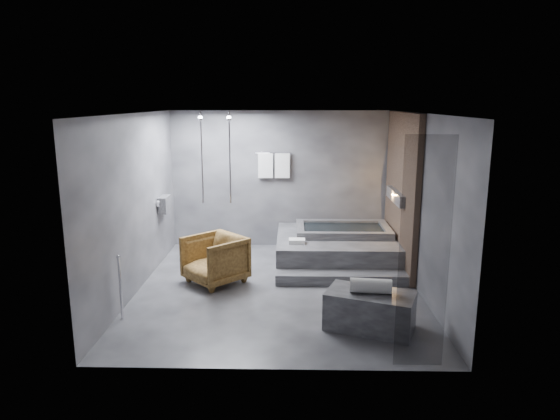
{
  "coord_description": "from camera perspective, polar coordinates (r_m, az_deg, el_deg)",
  "views": [
    {
      "loc": [
        0.21,
        -7.64,
        2.99
      ],
      "look_at": [
        0.02,
        0.3,
        1.24
      ],
      "focal_mm": 32.0,
      "sensor_mm": 36.0,
      "label": 1
    }
  ],
  "objects": [
    {
      "name": "driftwood_chair",
      "position": [
        8.42,
        -7.45,
        -5.62
      ],
      "size": [
        1.23,
        1.23,
        0.8
      ],
      "primitive_type": "imported",
      "rotation": [
        0.0,
        0.0,
        -0.8
      ],
      "color": "#432B10",
      "rests_on": "ground"
    },
    {
      "name": "tub_deck",
      "position": [
        9.53,
        6.36,
        -4.38
      ],
      "size": [
        2.2,
        2.0,
        0.5
      ],
      "primitive_type": "cube",
      "color": "#323234",
      "rests_on": "ground"
    },
    {
      "name": "tub_step",
      "position": [
        8.47,
        7.02,
        -7.72
      ],
      "size": [
        2.2,
        0.36,
        0.18
      ],
      "primitive_type": "cube",
      "color": "#323234",
      "rests_on": "ground"
    },
    {
      "name": "rolled_towel",
      "position": [
        6.73,
        10.33,
        -8.53
      ],
      "size": [
        0.56,
        0.26,
        0.19
      ],
      "primitive_type": "cylinder",
      "rotation": [
        0.0,
        1.57,
        -0.12
      ],
      "color": "silver",
      "rests_on": "concrete_bench"
    },
    {
      "name": "room",
      "position": [
        7.99,
        2.66,
        3.33
      ],
      "size": [
        5.0,
        5.04,
        2.82
      ],
      "color": "#2D2D2F",
      "rests_on": "ground"
    },
    {
      "name": "concrete_bench",
      "position": [
        6.87,
        10.24,
        -11.25
      ],
      "size": [
        1.28,
        0.99,
        0.51
      ],
      "primitive_type": "cube",
      "rotation": [
        0.0,
        0.0,
        -0.36
      ],
      "color": "#2F2F31",
      "rests_on": "ground"
    },
    {
      "name": "deck_towel",
      "position": [
        8.91,
        1.95,
        -3.58
      ],
      "size": [
        0.29,
        0.21,
        0.08
      ],
      "primitive_type": "cube",
      "rotation": [
        0.0,
        0.0,
        -0.0
      ],
      "color": "silver",
      "rests_on": "tub_deck"
    }
  ]
}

